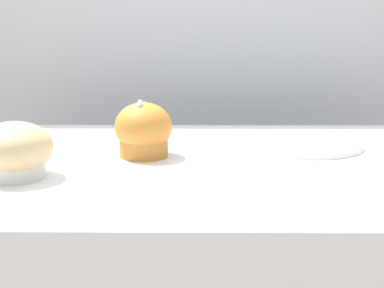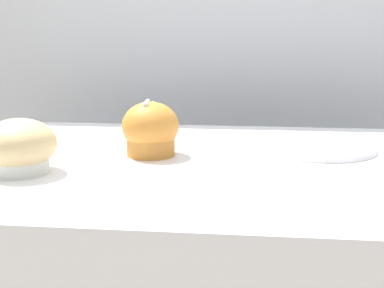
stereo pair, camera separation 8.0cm
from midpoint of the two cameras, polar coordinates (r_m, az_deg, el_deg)
wall_back at (r=1.48m, az=1.23°, el=3.91°), size 3.20×0.10×1.80m
muffin_front_center at (r=0.91m, az=-7.71°, el=1.32°), size 0.10×0.10×0.10m
muffin_back_left at (r=0.83m, az=-21.10°, el=-0.80°), size 0.11×0.11×0.08m
serving_plate at (r=1.00m, az=9.81°, el=-0.07°), size 0.21×0.21×0.01m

